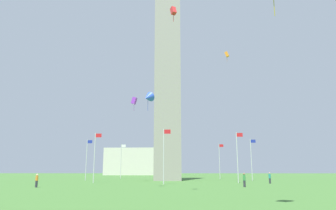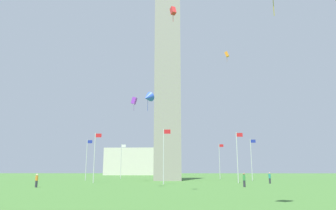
# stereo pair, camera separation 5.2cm
# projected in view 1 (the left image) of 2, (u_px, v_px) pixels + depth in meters

# --- Properties ---
(ground_plane) EXTENTS (260.00, 260.00, 0.00)m
(ground_plane) POSITION_uv_depth(u_px,v_px,m) (168.00, 181.00, 62.24)
(ground_plane) COLOR #3D6B2D
(obelisk_monument) EXTENTS (5.44, 5.44, 49.49)m
(obelisk_monument) POSITION_uv_depth(u_px,v_px,m) (168.00, 63.00, 67.30)
(obelisk_monument) COLOR gray
(obelisk_monument) RESTS_ON ground
(flagpole_n) EXTENTS (1.12, 0.14, 8.28)m
(flagpole_n) POSITION_uv_depth(u_px,v_px,m) (251.00, 158.00, 62.52)
(flagpole_n) COLOR silver
(flagpole_n) RESTS_ON ground
(flagpole_ne) EXTENTS (1.12, 0.14, 8.28)m
(flagpole_ne) POSITION_uv_depth(u_px,v_px,m) (220.00, 159.00, 74.33)
(flagpole_ne) COLOR silver
(flagpole_ne) RESTS_ON ground
(flagpole_e) EXTENTS (1.12, 0.14, 8.28)m
(flagpole_e) POSITION_uv_depth(u_px,v_px,m) (171.00, 160.00, 79.59)
(flagpole_e) COLOR silver
(flagpole_e) RESTS_ON ground
(flagpole_se) EXTENTS (1.12, 0.14, 8.28)m
(flagpole_se) POSITION_uv_depth(u_px,v_px,m) (121.00, 160.00, 75.23)
(flagpole_se) COLOR silver
(flagpole_se) RESTS_ON ground
(flagpole_s) EXTENTS (1.12, 0.14, 8.28)m
(flagpole_s) POSITION_uv_depth(u_px,v_px,m) (87.00, 158.00, 63.80)
(flagpole_s) COLOR silver
(flagpole_s) RESTS_ON ground
(flagpole_sw) EXTENTS (1.12, 0.14, 8.28)m
(flagpole_sw) POSITION_uv_depth(u_px,v_px,m) (95.00, 155.00, 51.99)
(flagpole_sw) COLOR silver
(flagpole_sw) RESTS_ON ground
(flagpole_w) EXTENTS (1.12, 0.14, 8.28)m
(flagpole_w) POSITION_uv_depth(u_px,v_px,m) (164.00, 153.00, 46.72)
(flagpole_w) COLOR silver
(flagpole_w) RESTS_ON ground
(flagpole_nw) EXTENTS (1.12, 0.14, 8.28)m
(flagpole_nw) POSITION_uv_depth(u_px,v_px,m) (238.00, 155.00, 51.08)
(flagpole_nw) COLOR silver
(flagpole_nw) RESTS_ON ground
(person_teal_shirt) EXTENTS (0.32, 0.32, 1.72)m
(person_teal_shirt) POSITION_uv_depth(u_px,v_px,m) (270.00, 178.00, 48.72)
(person_teal_shirt) COLOR #2D2D38
(person_teal_shirt) RESTS_ON ground
(person_orange_shirt) EXTENTS (0.32, 0.32, 1.63)m
(person_orange_shirt) POSITION_uv_depth(u_px,v_px,m) (37.00, 181.00, 38.12)
(person_orange_shirt) COLOR #2D2D38
(person_orange_shirt) RESTS_ON ground
(person_green_shirt) EXTENTS (0.32, 0.32, 1.72)m
(person_green_shirt) POSITION_uv_depth(u_px,v_px,m) (244.00, 180.00, 38.98)
(person_green_shirt) COLOR #2D2D38
(person_green_shirt) RESTS_ON ground
(kite_red_box) EXTENTS (0.70, 0.78, 1.63)m
(kite_red_box) POSITION_uv_depth(u_px,v_px,m) (173.00, 11.00, 30.69)
(kite_red_box) COLOR red
(kite_orange_box) EXTENTS (0.97, 0.78, 2.11)m
(kite_orange_box) POSITION_uv_depth(u_px,v_px,m) (227.00, 54.00, 60.52)
(kite_orange_box) COLOR orange
(kite_purple_box) EXTENTS (1.16, 0.91, 2.62)m
(kite_purple_box) POSITION_uv_depth(u_px,v_px,m) (134.00, 101.00, 56.68)
(kite_purple_box) COLOR purple
(kite_blue_delta) EXTENTS (1.83, 1.90, 2.48)m
(kite_blue_delta) POSITION_uv_depth(u_px,v_px,m) (148.00, 98.00, 38.72)
(kite_blue_delta) COLOR blue
(distant_building) EXTENTS (22.84, 17.68, 10.74)m
(distant_building) POSITION_uv_depth(u_px,v_px,m) (135.00, 162.00, 130.61)
(distant_building) COLOR beige
(distant_building) RESTS_ON ground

